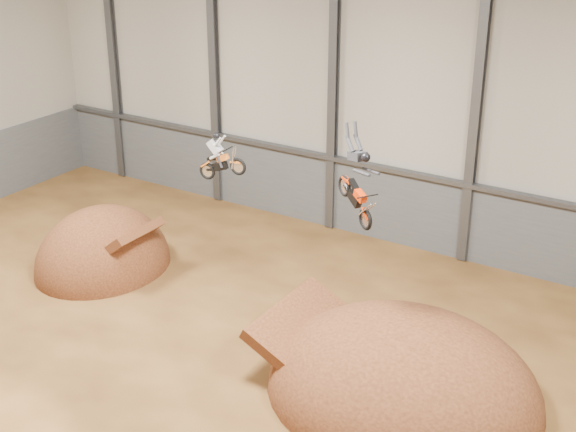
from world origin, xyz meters
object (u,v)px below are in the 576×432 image
object	(u,v)px
takeoff_ramp	(104,267)
landing_ramp	(402,394)
fmx_rider_b	(354,173)
fmx_rider_a	(224,153)

from	to	relation	value
takeoff_ramp	landing_ramp	size ratio (longest dim) A/B	0.68
takeoff_ramp	fmx_rider_b	world-z (taller)	fmx_rider_b
takeoff_ramp	fmx_rider_a	distance (m)	8.83
fmx_rider_a	landing_ramp	bearing A→B (deg)	-18.33
takeoff_ramp	fmx_rider_a	bearing A→B (deg)	5.06
takeoff_ramp	landing_ramp	distance (m)	14.91
takeoff_ramp	fmx_rider_b	bearing A→B (deg)	-3.88
fmx_rider_a	fmx_rider_b	world-z (taller)	fmx_rider_b
takeoff_ramp	fmx_rider_a	size ratio (longest dim) A/B	3.00
fmx_rider_a	fmx_rider_b	xyz separation A→B (m)	(6.11, -1.40, 0.86)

